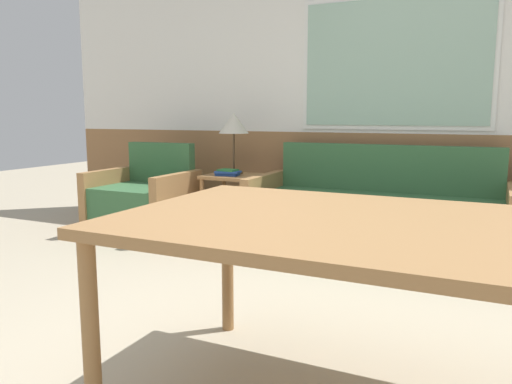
% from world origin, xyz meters
% --- Properties ---
extents(ground_plane, '(16.00, 16.00, 0.00)m').
position_xyz_m(ground_plane, '(0.00, 0.00, 0.00)').
color(ground_plane, '#B2A58C').
extents(wall_back, '(7.20, 0.09, 2.70)m').
position_xyz_m(wall_back, '(-0.00, 2.63, 1.36)').
color(wall_back, '#996B42').
rests_on(wall_back, ground_plane).
extents(couch, '(2.05, 0.84, 0.85)m').
position_xyz_m(couch, '(-0.01, 2.06, 0.27)').
color(couch, '#9E7042').
rests_on(couch, ground_plane).
extents(armchair, '(0.87, 0.73, 0.84)m').
position_xyz_m(armchair, '(-2.10, 1.74, 0.27)').
color(armchair, '#9E7042').
rests_on(armchair, ground_plane).
extents(side_table, '(0.47, 0.47, 0.56)m').
position_xyz_m(side_table, '(-1.34, 2.08, 0.45)').
color(side_table, '#9E7042').
rests_on(side_table, ground_plane).
extents(table_lamp, '(0.28, 0.28, 0.57)m').
position_xyz_m(table_lamp, '(-1.37, 2.17, 1.01)').
color(table_lamp, '#4C3823').
rests_on(table_lamp, side_table).
extents(book_stack, '(0.24, 0.17, 0.06)m').
position_xyz_m(book_stack, '(-1.34, 2.00, 0.59)').
color(book_stack, '#234799').
rests_on(book_stack, side_table).
extents(dining_table, '(1.72, 1.09, 0.75)m').
position_xyz_m(dining_table, '(0.42, -0.27, 0.68)').
color(dining_table, '#9E7042').
rests_on(dining_table, ground_plane).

